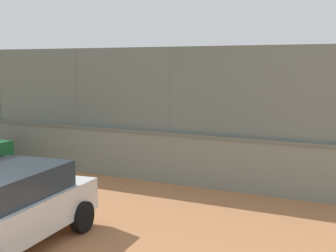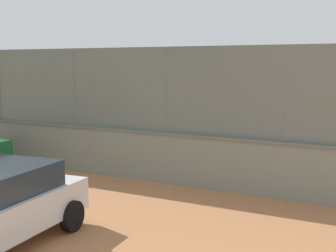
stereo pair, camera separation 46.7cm
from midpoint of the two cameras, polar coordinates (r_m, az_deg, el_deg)
ground_plane at (r=22.76m, az=4.75°, el=-0.86°), size 260.00×260.00×0.00m
perimeter_wall at (r=14.03m, az=-6.50°, el=-3.16°), size 29.55×0.44×1.44m
fence_panel_on_wall at (r=13.80m, az=-6.62°, el=4.52°), size 29.03×0.16×2.33m
player_crossing_court at (r=18.62m, az=-12.19°, el=0.22°), size 0.75×1.18×1.69m
player_near_wall_returning at (r=24.10m, az=4.66°, el=1.86°), size 1.05×0.71×1.60m
player_baseline_waiting at (r=15.60m, az=14.74°, el=-1.43°), size 0.79×1.00×1.61m
sports_ball at (r=16.90m, az=-12.57°, el=-3.72°), size 0.14×0.14×0.14m
spare_ball_by_wall at (r=15.21m, az=-5.53°, el=-4.89°), size 0.10×0.10×0.10m
parked_car_white at (r=9.12m, az=-20.89°, el=-9.24°), size 2.34×4.14×1.45m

